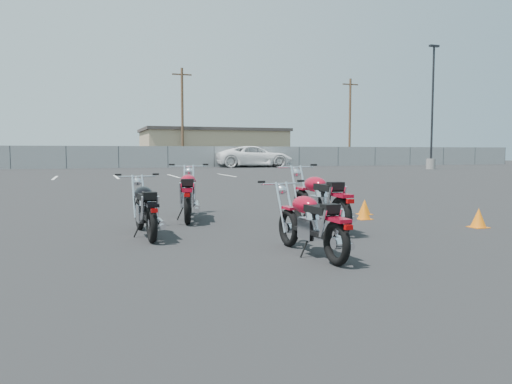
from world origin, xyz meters
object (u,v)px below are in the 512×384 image
object	(u,v)px
motorcycle_third_red	(321,200)
motorcycle_rear_red	(311,223)
motorcycle_second_black	(146,209)
white_van	(255,150)
motorcycle_front_red	(189,195)

from	to	relation	value
motorcycle_third_red	motorcycle_rear_red	bearing A→B (deg)	-119.05
motorcycle_second_black	white_van	size ratio (longest dim) A/B	0.25
motorcycle_front_red	motorcycle_third_red	size ratio (longest dim) A/B	0.98
motorcycle_front_red	motorcycle_third_red	xyz separation A→B (m)	(1.88, -1.94, 0.01)
motorcycle_third_red	white_van	world-z (taller)	white_van
motorcycle_front_red	motorcycle_rear_red	xyz separation A→B (m)	(0.81, -3.85, -0.07)
motorcycle_rear_red	motorcycle_second_black	bearing A→B (deg)	130.09
motorcycle_second_black	motorcycle_third_red	bearing A→B (deg)	-4.84
motorcycle_second_black	white_van	bearing A→B (deg)	68.76
motorcycle_second_black	white_van	world-z (taller)	white_van
motorcycle_rear_red	white_van	xyz separation A→B (m)	(11.05, 35.27, 1.03)
motorcycle_front_red	white_van	world-z (taller)	white_van
motorcycle_front_red	white_van	distance (m)	33.60
motorcycle_second_black	motorcycle_rear_red	world-z (taller)	motorcycle_second_black
motorcycle_third_red	motorcycle_second_black	bearing A→B (deg)	175.16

